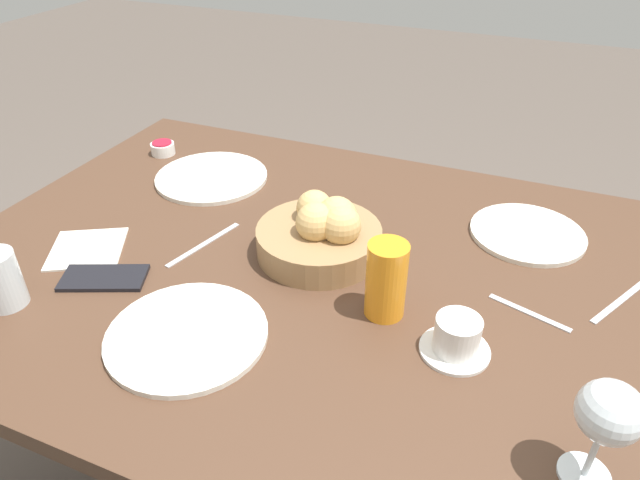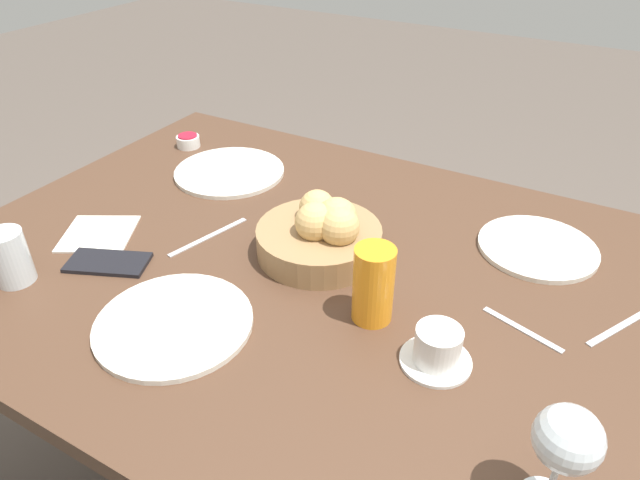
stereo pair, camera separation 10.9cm
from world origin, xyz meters
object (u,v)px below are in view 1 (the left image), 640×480
Objects in this scene: bread_basket at (323,233)px; plate_near_right at (212,177)px; wine_glass at (609,416)px; jam_bowl_berry at (163,148)px; juice_glass at (386,280)px; plate_far_center at (187,335)px; water_tumbler at (0,280)px; coffee_cup at (457,338)px; cell_phone at (104,278)px; fork_silver at (622,300)px; spoon_coffee at (529,313)px; knife_silver at (204,244)px; napkin at (87,249)px; plate_near_left at (527,233)px.

plate_near_right is (0.36, -0.18, -0.04)m from bread_basket.
wine_glass is 1.19m from jam_bowl_berry.
plate_far_center is at bearing 33.58° from juice_glass.
water_tumbler is (0.08, 0.53, 0.05)m from plate_near_right.
coffee_cup is 0.63m from cell_phone.
spoon_coffee is at bearing 33.95° from fork_silver.
wine_glass is 0.76m from knife_silver.
bread_basket is at bearing 155.01° from jam_bowl_berry.
plate_far_center is 0.35m from napkin.
juice_glass reaches higher than fork_silver.
fork_silver is 0.99m from napkin.
spoon_coffee is at bearing -164.50° from cell_phone.
plate_near_left is 1.64× the size of spoon_coffee.
knife_silver is (0.12, -0.24, -0.00)m from plate_far_center.
plate_far_center is 4.26× the size of jam_bowl_berry.
plate_far_center is 0.57m from spoon_coffee.
plate_near_right is 0.42m from cell_phone.
plate_far_center is 0.24m from cell_phone.
plate_far_center is 1.91× the size of juice_glass.
juice_glass is (-0.52, 0.31, 0.06)m from plate_near_right.
water_tumbler is at bearing 86.83° from napkin.
plate_near_left is 0.88m from napkin.
fork_silver is (-0.17, 0.15, -0.00)m from plate_near_left.
plate_near_left is 3.76× the size of jam_bowl_berry.
wine_glass reaches higher than coffee_cup.
knife_silver is at bearing -11.33° from coffee_cup.
water_tumbler reaches higher than knife_silver.
plate_far_center is at bearing 29.77° from fork_silver.
plate_near_right is at bearing -30.26° from juice_glass.
plate_far_center is at bearing 157.23° from napkin.
jam_bowl_berry reaches higher than plate_near_left.
plate_far_center is 1.40× the size of napkin.
cell_phone is at bearing -6.36° from wine_glass.
plate_near_left is 0.40m from juice_glass.
water_tumbler reaches higher than plate_far_center.
knife_silver is at bearing 15.94° from bread_basket.
juice_glass is 0.73× the size of napkin.
plate_near_left is at bearing -41.16° from fork_silver.
plate_near_left is at bearing -147.09° from cell_phone.
coffee_cup reaches higher than cell_phone.
bread_basket is 0.39m from spoon_coffee.
plate_near_right is 1.96× the size of juice_glass.
bread_basket is 2.37× the size of water_tumbler.
bread_basket is 0.58m from wine_glass.
napkin is at bearing -93.17° from water_tumbler.
wine_glass is at bearing 147.89° from juice_glass.
juice_glass is 0.87× the size of wine_glass.
water_tumbler is 0.54× the size of knife_silver.
jam_bowl_berry is at bearing -29.28° from wine_glass.
juice_glass is at bearing -167.49° from cell_phone.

